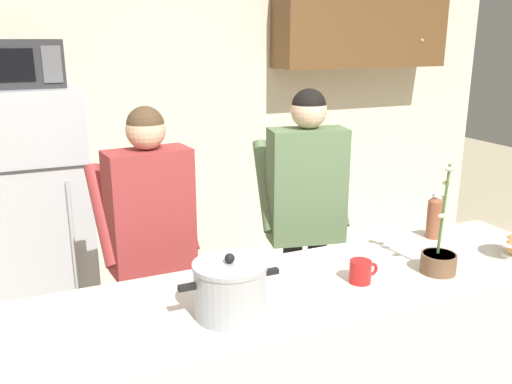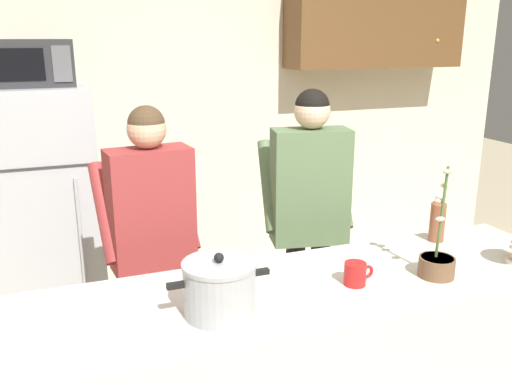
% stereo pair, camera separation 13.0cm
% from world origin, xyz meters
% --- Properties ---
extents(back_wall_unit, '(6.00, 0.48, 2.60)m').
position_xyz_m(back_wall_unit, '(0.25, 2.26, 1.41)').
color(back_wall_unit, beige).
rests_on(back_wall_unit, ground).
extents(kitchen_island, '(2.51, 0.68, 0.92)m').
position_xyz_m(kitchen_island, '(0.00, 0.00, 0.46)').
color(kitchen_island, silver).
rests_on(kitchen_island, ground).
extents(refrigerator, '(0.64, 0.68, 1.60)m').
position_xyz_m(refrigerator, '(-0.98, 1.85, 0.80)').
color(refrigerator, '#B7BABF').
rests_on(refrigerator, ground).
extents(microwave, '(0.48, 0.37, 0.28)m').
position_xyz_m(microwave, '(-0.98, 1.83, 1.74)').
color(microwave, '#2D2D30').
rests_on(microwave, refrigerator).
extents(person_near_pot, '(0.52, 0.45, 1.59)m').
position_xyz_m(person_near_pot, '(-0.48, 0.74, 0.99)').
color(person_near_pot, '#33384C').
rests_on(person_near_pot, ground).
extents(person_by_sink, '(0.56, 0.49, 1.64)m').
position_xyz_m(person_by_sink, '(0.39, 0.75, 1.02)').
color(person_by_sink, black).
rests_on(person_by_sink, ground).
extents(cooking_pot, '(0.38, 0.27, 0.24)m').
position_xyz_m(cooking_pot, '(-0.39, -0.10, 1.02)').
color(cooking_pot, '#ADAFB5').
rests_on(cooking_pot, kitchen_island).
extents(coffee_mug, '(0.13, 0.09, 0.10)m').
position_xyz_m(coffee_mug, '(0.20, -0.06, 0.97)').
color(coffee_mug, red).
rests_on(coffee_mug, kitchen_island).
extents(bottle_near_edge, '(0.08, 0.08, 0.23)m').
position_xyz_m(bottle_near_edge, '(0.83, 0.23, 1.03)').
color(bottle_near_edge, brown).
rests_on(bottle_near_edge, kitchen_island).
extents(potted_orchid, '(0.15, 0.15, 0.48)m').
position_xyz_m(potted_orchid, '(0.56, -0.12, 0.99)').
color(potted_orchid, brown).
rests_on(potted_orchid, kitchen_island).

